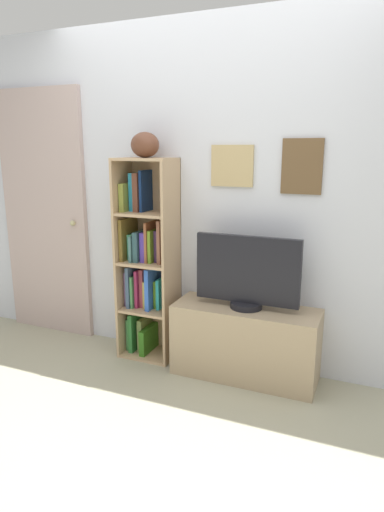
% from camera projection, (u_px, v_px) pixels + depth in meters
% --- Properties ---
extents(ground, '(5.20, 5.20, 0.04)m').
position_uv_depth(ground, '(138.00, 441.00, 2.50)').
color(ground, '#A19E84').
extents(back_wall, '(4.80, 0.08, 2.45)m').
position_uv_depth(back_wall, '(212.00, 198.00, 3.22)').
color(back_wall, silver).
rests_on(back_wall, ground).
extents(bookshelf, '(0.42, 0.30, 1.51)m').
position_uv_depth(bookshelf, '(146.00, 265.00, 3.39)').
color(bookshelf, tan).
rests_on(bookshelf, ground).
extents(football, '(0.31, 0.29, 0.18)m').
position_uv_depth(football, '(145.00, 145.00, 3.14)').
color(football, brown).
rests_on(football, bookshelf).
extents(tv_stand, '(1.00, 0.37, 0.51)m').
position_uv_depth(tv_stand, '(245.00, 342.00, 3.12)').
color(tv_stand, tan).
rests_on(tv_stand, ground).
extents(television, '(0.71, 0.22, 0.50)m').
position_uv_depth(television, '(247.00, 273.00, 3.01)').
color(television, black).
rests_on(television, tv_stand).
extents(door, '(0.83, 0.09, 2.05)m').
position_uv_depth(door, '(45.00, 215.00, 3.78)').
color(door, '#B7A09A').
rests_on(door, ground).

